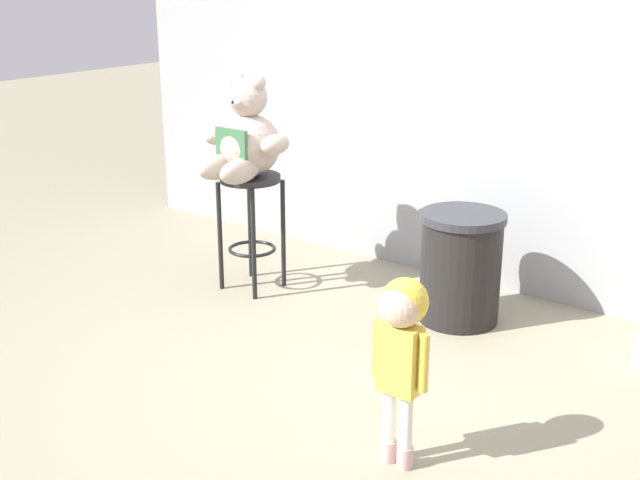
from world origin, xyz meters
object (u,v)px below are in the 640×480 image
Objects in this scene: teddy_bear at (246,140)px; child_walking at (402,333)px; bar_stool_with_teddy at (251,208)px; trash_bin at (461,267)px.

teddy_bear reaches higher than child_walking.
bar_stool_with_teddy is 1.19× the size of teddy_bear.
child_walking reaches higher than bar_stool_with_teddy.
teddy_bear is 1.62m from trash_bin.
teddy_bear is at bearing -90.00° from bar_stool_with_teddy.
teddy_bear is 0.95× the size of trash_bin.
bar_stool_with_teddy is 0.90× the size of child_walking.
bar_stool_with_teddy reaches higher than trash_bin.
bar_stool_with_teddy is at bearing -165.13° from trash_bin.
trash_bin is (1.41, 0.37, -0.22)m from bar_stool_with_teddy.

